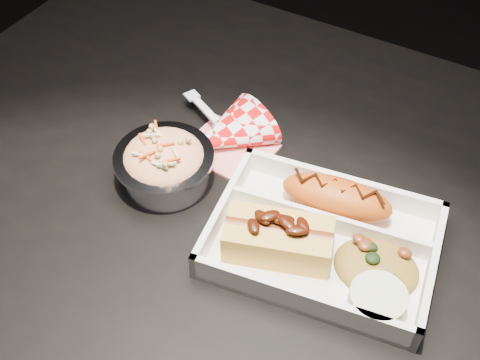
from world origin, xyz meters
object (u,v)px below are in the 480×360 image
food_tray (322,243)px  hotdog (278,237)px  napkin_fork (227,134)px  dining_table (296,263)px  foil_coleslaw_cup (164,162)px  fried_pastry (337,197)px

food_tray → hotdog: bearing=-149.2°
hotdog → napkin_fork: 0.19m
dining_table → foil_coleslaw_cup: bearing=-171.8°
dining_table → fried_pastry: fried_pastry is taller
food_tray → napkin_fork: 0.21m
dining_table → napkin_fork: napkin_fork is taller
fried_pastry → napkin_fork: size_ratio=0.82×
fried_pastry → foil_coleslaw_cup: (-0.21, -0.06, 0.00)m
fried_pastry → foil_coleslaw_cup: size_ratio=1.08×
dining_table → food_tray: 0.11m
food_tray → hotdog: hotdog is taller
fried_pastry → foil_coleslaw_cup: 0.21m
food_tray → hotdog: (-0.04, -0.03, 0.02)m
hotdog → napkin_fork: napkin_fork is taller
food_tray → fried_pastry: fried_pastry is taller
hotdog → napkin_fork: (-0.14, 0.13, -0.02)m
food_tray → napkin_fork: bearing=144.0°
foil_coleslaw_cup → napkin_fork: foil_coleslaw_cup is taller
foil_coleslaw_cup → napkin_fork: bearing=71.2°
dining_table → foil_coleslaw_cup: 0.22m
food_tray → foil_coleslaw_cup: foil_coleslaw_cup is taller
fried_pastry → food_tray: bearing=-81.4°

